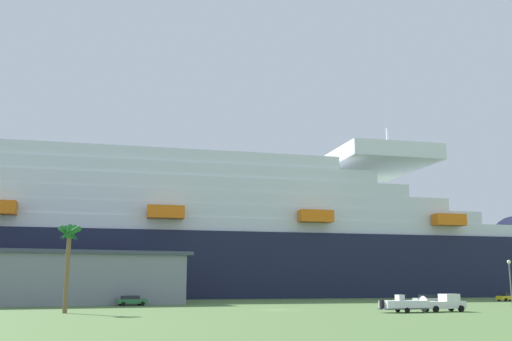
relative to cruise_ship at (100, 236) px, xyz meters
name	(u,v)px	position (x,y,z in m)	size (l,w,h in m)	color
ground_plane	(225,302)	(22.05, -37.51, -14.44)	(600.00, 600.00, 0.00)	#4C6B38
cruise_ship	(100,236)	(0.00, 0.00, 0.00)	(292.18, 43.28, 51.74)	#191E38
terminal_building	(22,278)	(-13.44, -35.33, -10.04)	(55.86, 30.32, 8.75)	gray
pickup_truck	(444,303)	(40.89, -78.49, -13.39)	(5.69, 2.50, 2.20)	white
small_boat_on_trailer	(409,304)	(35.76, -78.74, -13.48)	(8.28, 2.41, 2.15)	#595960
palm_tree	(69,242)	(-5.08, -68.93, -5.90)	(2.95, 3.08, 10.71)	brown
street_lamp	(510,276)	(59.50, -68.28, -9.79)	(0.56, 0.56, 7.01)	slate
parked_car_green_wagon	(131,300)	(4.26, -48.22, -13.60)	(4.96, 2.80, 1.58)	#2D723F
parked_car_yellow_taxi	(508,297)	(76.90, -45.98, -13.61)	(4.44, 2.32, 1.58)	yellow
parked_car_silver_sedan	(427,299)	(52.73, -55.66, -13.61)	(4.27, 2.20, 1.58)	silver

